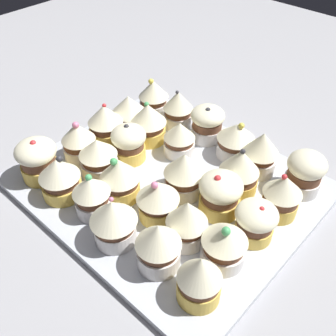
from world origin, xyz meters
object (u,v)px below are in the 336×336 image
at_px(cupcake_21, 79,141).
at_px(cupcake_26, 60,177).
at_px(cupcake_23, 158,245).
at_px(cupcake_25, 92,195).
at_px(cupcake_14, 127,143).
at_px(cupcake_24, 114,220).
at_px(cupcake_13, 184,173).
at_px(cupcake_16, 224,243).
at_px(cupcake_18, 158,199).
at_px(cupcake_20, 99,157).
at_px(cupcake_4, 178,109).
at_px(cupcake_27, 38,159).
at_px(cupcake_3, 207,123).
at_px(cupcake_6, 282,195).
at_px(cupcake_22, 200,278).
at_px(cupcake_7, 239,171).
at_px(cupcake_10, 129,112).
at_px(cupcake_0, 305,172).
at_px(cupcake_9, 148,122).
at_px(baking_tray, 168,185).
at_px(cupcake_5, 154,96).
at_px(cupcake_2, 236,139).
at_px(cupcake_12, 220,193).
at_px(cupcake_15, 106,123).
at_px(cupcake_17, 187,221).
at_px(cupcake_19, 120,177).
at_px(cupcake_8, 179,138).
at_px(cupcake_1, 261,152).
at_px(cupcake_11, 257,220).

xyz_separation_m(cupcake_21, cupcake_26, (-0.05, 0.07, -0.00)).
distance_m(cupcake_23, cupcake_25, 0.13).
bearing_deg(cupcake_14, cupcake_24, 131.32).
xyz_separation_m(cupcake_13, cupcake_23, (-0.06, 0.12, -0.00)).
relative_size(cupcake_16, cupcake_18, 1.00).
bearing_deg(cupcake_20, cupcake_4, -90.44).
distance_m(cupcake_23, cupcake_27, 0.26).
relative_size(cupcake_3, cupcake_6, 0.93).
relative_size(cupcake_16, cupcake_22, 0.95).
height_order(cupcake_4, cupcake_24, cupcake_24).
xyz_separation_m(cupcake_7, cupcake_10, (0.24, 0.00, -0.00)).
distance_m(cupcake_13, cupcake_23, 0.14).
relative_size(cupcake_0, cupcake_9, 0.92).
xyz_separation_m(cupcake_4, cupcake_23, (-0.19, 0.25, 0.00)).
xyz_separation_m(cupcake_10, cupcake_14, (-0.06, 0.06, -0.00)).
relative_size(baking_tray, cupcake_5, 5.95).
relative_size(cupcake_14, cupcake_23, 0.92).
distance_m(cupcake_16, cupcake_27, 0.32).
distance_m(cupcake_2, cupcake_6, 0.14).
bearing_deg(cupcake_23, cupcake_0, -105.12).
bearing_deg(cupcake_3, cupcake_22, 126.81).
bearing_deg(cupcake_16, cupcake_6, -94.71).
distance_m(cupcake_18, cupcake_21, 0.19).
height_order(cupcake_3, cupcake_4, cupcake_4).
bearing_deg(cupcake_4, baking_tray, 126.01).
height_order(cupcake_7, cupcake_12, cupcake_7).
height_order(cupcake_15, cupcake_17, cupcake_15).
distance_m(cupcake_0, cupcake_4, 0.26).
relative_size(cupcake_21, cupcake_24, 0.98).
relative_size(cupcake_0, cupcake_6, 0.96).
height_order(cupcake_9, cupcake_15, same).
bearing_deg(cupcake_9, cupcake_2, -153.65).
bearing_deg(cupcake_22, cupcake_23, -1.18).
height_order(cupcake_18, cupcake_19, cupcake_19).
xyz_separation_m(cupcake_4, cupcake_10, (0.06, 0.07, 0.00)).
height_order(cupcake_8, cupcake_25, cupcake_25).
height_order(cupcake_1, cupcake_14, cupcake_1).
bearing_deg(cupcake_7, cupcake_12, 96.26).
xyz_separation_m(cupcake_19, cupcake_21, (0.12, -0.01, -0.00)).
relative_size(cupcake_15, cupcake_16, 1.07).
relative_size(cupcake_8, cupcake_25, 0.88).
bearing_deg(cupcake_16, cupcake_26, 15.17).
relative_size(cupcake_21, cupcake_25, 1.04).
distance_m(cupcake_18, cupcake_24, 0.07).
bearing_deg(cupcake_5, cupcake_2, 179.64).
bearing_deg(cupcake_11, cupcake_13, 0.78).
height_order(cupcake_3, cupcake_18, cupcake_18).
height_order(cupcake_9, cupcake_14, cupcake_9).
xyz_separation_m(cupcake_15, cupcake_24, (-0.18, 0.14, 0.00)).
height_order(cupcake_12, cupcake_16, same).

